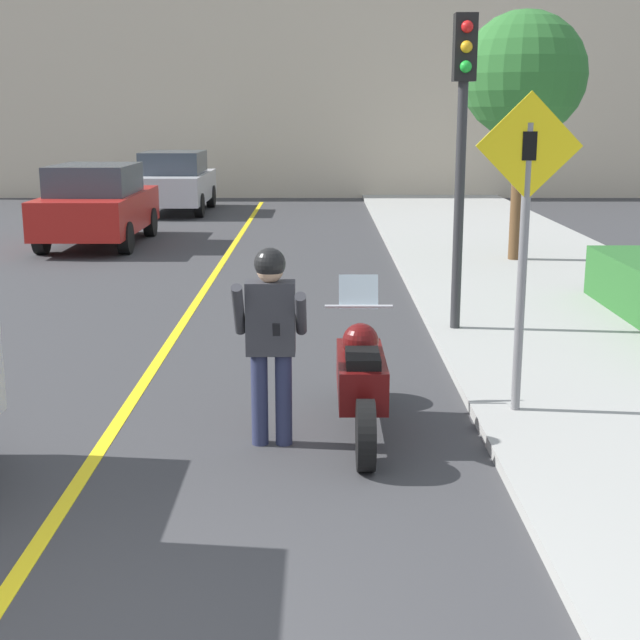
# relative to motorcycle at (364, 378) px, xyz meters

# --- Properties ---
(road_center_line) EXTENTS (0.12, 36.00, 0.01)m
(road_center_line) POSITION_rel_motorcycle_xyz_m (-2.17, 2.48, -0.48)
(road_center_line) COLOR yellow
(road_center_line) RESTS_ON ground
(building_backdrop) EXTENTS (28.00, 1.20, 9.21)m
(building_backdrop) POSITION_rel_motorcycle_xyz_m (-1.57, 22.48, 4.12)
(building_backdrop) COLOR beige
(building_backdrop) RESTS_ON ground
(motorcycle) EXTENTS (0.62, 2.26, 1.27)m
(motorcycle) POSITION_rel_motorcycle_xyz_m (0.00, 0.00, 0.00)
(motorcycle) COLOR black
(motorcycle) RESTS_ON ground
(person_biker) EXTENTS (0.59, 0.46, 1.66)m
(person_biker) POSITION_rel_motorcycle_xyz_m (-0.76, -0.31, 0.52)
(person_biker) COLOR #282D4C
(person_biker) RESTS_ON ground
(crossing_sign) EXTENTS (0.91, 0.08, 2.79)m
(crossing_sign) POSITION_rel_motorcycle_xyz_m (1.41, 0.28, 1.29)
(crossing_sign) COLOR slate
(crossing_sign) RESTS_ON sidewalk_curb
(traffic_light) EXTENTS (0.26, 0.30, 3.73)m
(traffic_light) POSITION_rel_motorcycle_xyz_m (1.33, 3.41, 2.21)
(traffic_light) COLOR #2D2D30
(traffic_light) RESTS_ON sidewalk_curb
(street_tree) EXTENTS (2.20, 2.20, 4.36)m
(street_tree) POSITION_rel_motorcycle_xyz_m (3.21, 8.77, 2.85)
(street_tree) COLOR brown
(street_tree) RESTS_ON sidewalk_curb
(parked_car_red) EXTENTS (1.88, 4.20, 1.68)m
(parked_car_red) POSITION_rel_motorcycle_xyz_m (-5.00, 11.27, 0.37)
(parked_car_red) COLOR black
(parked_car_red) RESTS_ON ground
(parked_car_silver) EXTENTS (1.88, 4.20, 1.68)m
(parked_car_silver) POSITION_rel_motorcycle_xyz_m (-4.39, 17.58, 0.37)
(parked_car_silver) COLOR black
(parked_car_silver) RESTS_ON ground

